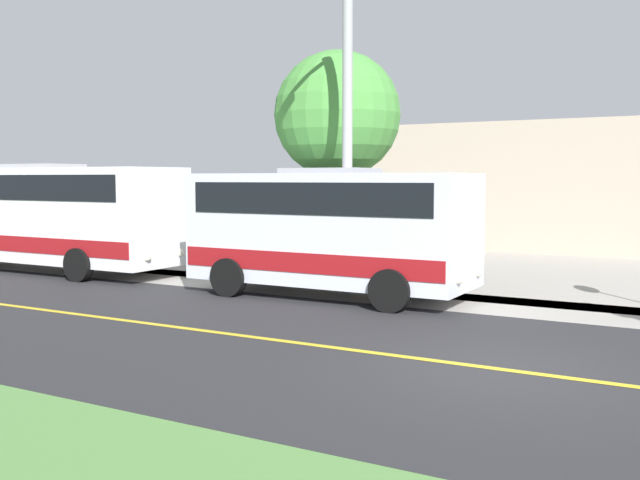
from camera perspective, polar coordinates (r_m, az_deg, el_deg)
The scene contains 9 objects.
ground_plane at distance 10.83m, azimuth 13.98°, elevation -9.90°, with size 120.00×120.00×0.00m, color #548442.
road_surface at distance 10.82m, azimuth 13.98°, elevation -9.88°, with size 8.00×100.00×0.01m, color #28282B.
sidewalk at distance 15.79m, azimuth 19.01°, elevation -5.34°, with size 2.40×100.00×0.01m, color #9E9991.
road_centre_line at distance 10.82m, azimuth 13.98°, elevation -9.85°, with size 0.16×100.00×0.00m, color gold.
shuttle_bus_front at distance 16.65m, azimuth 0.81°, elevation 1.08°, with size 2.62×6.69×2.97m.
transit_bus_rear at distance 23.19m, azimuth -21.66°, elevation 2.06°, with size 2.60×10.22×3.15m.
street_light_pole at distance 16.91m, azimuth 1.96°, elevation 9.20°, with size 1.97×0.24×7.21m.
tree_curbside at distance 19.90m, azimuth 1.38°, elevation 9.79°, with size 3.44×3.44×6.18m.
commercial_building at distance 31.77m, azimuth 22.13°, elevation 3.96°, with size 10.00×19.05×4.83m, color #B7A893.
Camera 1 is at (10.11, 2.72, 2.74)m, focal length 40.55 mm.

